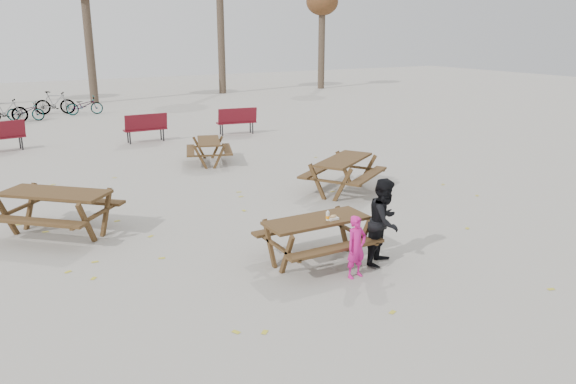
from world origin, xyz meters
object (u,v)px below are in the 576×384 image
picnic_table_north (57,214)px  picnic_table_far (209,152)px  adult (384,221)px  main_picnic_table (317,229)px  child (356,247)px  picnic_table_east (343,175)px  soda_bottle (328,216)px  food_tray (333,219)px

picnic_table_north → picnic_table_far: picnic_table_north is taller
adult → picnic_table_north: bearing=108.0°
picnic_table_far → main_picnic_table: bearing=-168.8°
child → picnic_table_east: 4.99m
soda_bottle → child: size_ratio=0.16×
soda_bottle → picnic_table_far: bearing=82.8°
picnic_table_north → picnic_table_far: size_ratio=1.25×
main_picnic_table → food_tray: 0.35m
food_tray → picnic_table_north: (-3.93, 3.72, -0.35)m
picnic_table_east → picnic_table_far: picnic_table_east is taller
picnic_table_east → soda_bottle: bearing=-160.8°
soda_bottle → picnic_table_north: 5.34m
food_tray → child: 0.74m
main_picnic_table → child: (0.22, -0.85, -0.07)m
child → adult: size_ratio=0.69×
soda_bottle → picnic_table_east: bearing=51.9°
child → picnic_table_east: size_ratio=0.53×
picnic_table_north → picnic_table_far: 6.48m
child → adult: adult is taller
main_picnic_table → picnic_table_north: 5.14m
child → adult: bearing=10.4°
picnic_table_north → main_picnic_table: bearing=-1.5°
picnic_table_east → picnic_table_far: 4.83m
soda_bottle → picnic_table_east: soda_bottle is taller
food_tray → picnic_table_north: 5.42m
food_tray → child: child is taller
food_tray → picnic_table_east: (2.66, 3.53, -0.37)m
soda_bottle → child: 0.78m
main_picnic_table → picnic_table_east: 4.43m
food_tray → picnic_table_east: bearing=53.0°
child → adult: (0.75, 0.25, 0.23)m
main_picnic_table → picnic_table_north: size_ratio=0.88×
main_picnic_table → soda_bottle: (0.12, -0.15, 0.26)m
soda_bottle → picnic_table_far: (1.01, 8.02, -0.49)m
picnic_table_far → adult: bearing=-161.7°
main_picnic_table → picnic_table_north: bearing=136.2°
main_picnic_table → adult: 1.16m
main_picnic_table → food_tray: bearing=-35.5°
food_tray → picnic_table_far: (0.91, 8.03, -0.44)m
picnic_table_north → picnic_table_far: bearing=84.0°
picnic_table_east → picnic_table_north: picnic_table_north is taller
child → main_picnic_table: bearing=96.9°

